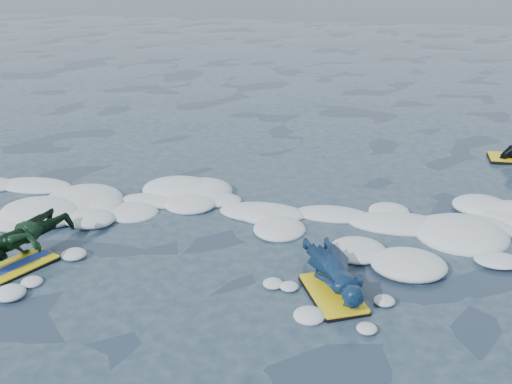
% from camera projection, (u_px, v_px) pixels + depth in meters
% --- Properties ---
extents(ground, '(120.00, 120.00, 0.00)m').
position_uv_depth(ground, '(143.00, 252.00, 8.29)').
color(ground, '#172439').
rests_on(ground, ground).
extents(foam_band, '(12.00, 3.10, 0.30)m').
position_uv_depth(foam_band, '(168.00, 218.00, 9.23)').
color(foam_band, white).
rests_on(foam_band, ground).
extents(prone_woman_unit, '(1.05, 1.58, 0.38)m').
position_uv_depth(prone_woman_unit, '(335.00, 273.00, 7.40)').
color(prone_woman_unit, black).
rests_on(prone_woman_unit, ground).
extents(prone_child_unit, '(1.04, 1.42, 0.50)m').
position_uv_depth(prone_child_unit, '(26.00, 243.00, 7.96)').
color(prone_child_unit, black).
rests_on(prone_child_unit, ground).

